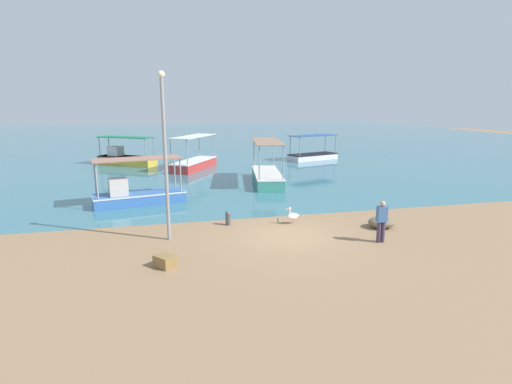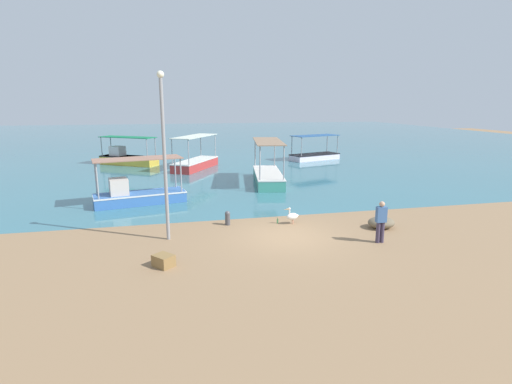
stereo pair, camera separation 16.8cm
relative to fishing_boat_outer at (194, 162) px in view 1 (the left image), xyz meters
The scene contains 14 objects.
ground 18.52m from the fishing_boat_outer, 82.52° to the right, with size 120.00×120.00×0.00m, color #8E6E4D.
harbor_water 29.75m from the fishing_boat_outer, 85.35° to the left, with size 110.00×90.00×0.00m, color #386F7E.
fishing_boat_outer is the anchor object (origin of this frame).
fishing_boat_far_left 8.41m from the fishing_boat_outer, 58.16° to the right, with size 2.78×6.41×2.91m.
fishing_boat_center 12.09m from the fishing_boat_outer, 14.30° to the left, with size 5.26×3.26×2.37m.
fishing_boat_near_left 6.78m from the fishing_boat_outer, 147.98° to the left, with size 5.31×4.20×2.49m.
fishing_boat_far_right 11.89m from the fishing_boat_outer, 109.73° to the right, with size 5.09×2.60×2.51m.
pelican 16.98m from the fishing_boat_outer, 79.31° to the right, with size 0.80×0.39×0.80m.
lamp_post 18.02m from the fishing_boat_outer, 97.82° to the right, with size 0.28×0.28×6.62m.
mooring_bollard 16.18m from the fishing_boat_outer, 89.16° to the right, with size 0.24×0.24×0.65m.
fisherman_standing 20.66m from the fishing_boat_outer, 73.74° to the right, with size 0.41×0.24×1.69m.
net_pile 19.38m from the fishing_boat_outer, 69.38° to the right, with size 1.19×1.01×0.49m, color #695E48.
cargo_crate 20.54m from the fishing_boat_outer, 97.28° to the right, with size 0.66×0.53×0.41m, color olive.
glass_bottle 16.65m from the fishing_boat_outer, 81.29° to the right, with size 0.07×0.07×0.27m.
Camera 1 is at (-4.90, -15.06, 5.45)m, focal length 28.00 mm.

